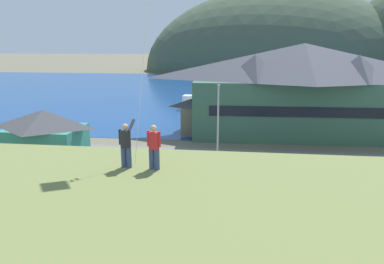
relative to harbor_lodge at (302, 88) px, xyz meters
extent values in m
plane|color=#66604C|center=(-10.99, -22.19, -5.61)|extent=(600.00, 600.00, 0.00)
cube|color=slate|center=(-10.99, -17.19, -5.56)|extent=(40.00, 20.00, 0.10)
cube|color=navy|center=(-10.99, 37.81, -5.60)|extent=(360.00, 84.00, 0.03)
ellipsoid|color=#42513D|center=(7.74, 99.19, -5.61)|extent=(100.03, 65.97, 60.05)
cube|color=#38604C|center=(0.00, 0.09, -2.36)|extent=(24.87, 9.80, 6.51)
cube|color=black|center=(0.14, -4.47, -2.03)|extent=(20.90, 0.73, 1.10)
pyramid|color=#4C4C56|center=(0.00, 0.09, 2.93)|extent=(26.38, 10.75, 4.07)
pyramid|color=#4C4C56|center=(-5.49, -1.67, 2.34)|extent=(5.12, 5.12, 2.85)
pyramid|color=#4C4C56|center=(5.58, -1.32, 2.34)|extent=(5.12, 5.12, 2.85)
cube|color=#338475|center=(-22.92, -15.78, -3.63)|extent=(5.94, 4.19, 3.98)
pyramid|color=#47474C|center=(-22.92, -15.78, -0.92)|extent=(6.41, 4.61, 1.43)
cube|color=black|center=(-22.96, -17.85, -4.22)|extent=(1.10, 0.08, 2.78)
cube|color=#756B5B|center=(-11.02, -0.45, -3.99)|extent=(6.45, 5.02, 3.25)
pyramid|color=#47474C|center=(-11.02, -0.45, -1.61)|extent=(6.98, 5.51, 1.50)
cube|color=black|center=(-10.74, -2.60, -4.48)|extent=(1.10, 0.20, 2.28)
cube|color=#70604C|center=(-11.95, 12.62, -5.26)|extent=(3.20, 14.03, 0.70)
cube|color=silver|center=(-15.29, 16.35, -5.16)|extent=(2.74, 6.52, 0.90)
cube|color=white|center=(-15.29, 16.35, -4.63)|extent=(2.66, 6.32, 0.16)
cube|color=silver|center=(-15.34, 15.87, -4.00)|extent=(1.63, 2.05, 1.10)
cube|color=silver|center=(-17.28, -15.50, -4.79)|extent=(4.29, 2.01, 0.80)
cube|color=beige|center=(-17.43, -15.51, -4.04)|extent=(2.18, 1.71, 0.70)
cube|color=black|center=(-17.43, -15.51, -4.08)|extent=(2.22, 1.74, 0.32)
cylinder|color=black|center=(-15.87, -16.35, -5.19)|extent=(0.65, 0.25, 0.64)
cylinder|color=black|center=(-15.96, -14.52, -5.19)|extent=(0.65, 0.25, 0.64)
cylinder|color=black|center=(-18.59, -16.49, -5.19)|extent=(0.65, 0.25, 0.64)
cylinder|color=black|center=(-18.69, -14.66, -5.19)|extent=(0.65, 0.25, 0.64)
cube|color=#9EA3A8|center=(-11.41, -15.40, -4.79)|extent=(4.28, 2.00, 0.80)
cube|color=gray|center=(-11.26, -15.41, -4.04)|extent=(2.18, 1.70, 0.70)
cube|color=black|center=(-11.26, -15.41, -4.08)|extent=(2.22, 1.73, 0.32)
cylinder|color=black|center=(-12.73, -14.42, -5.19)|extent=(0.65, 0.25, 0.64)
cylinder|color=black|center=(-12.82, -16.25, -5.19)|extent=(0.65, 0.25, 0.64)
cylinder|color=black|center=(-10.01, -14.55, -5.19)|extent=(0.65, 0.25, 0.64)
cylinder|color=black|center=(-10.10, -16.39, -5.19)|extent=(0.65, 0.25, 0.64)
cube|color=black|center=(-3.32, -15.85, -4.79)|extent=(4.26, 1.94, 0.80)
cube|color=black|center=(-3.17, -15.85, -4.04)|extent=(2.15, 1.67, 0.70)
cube|color=black|center=(-3.17, -15.85, -4.08)|extent=(2.20, 1.70, 0.32)
cylinder|color=black|center=(-4.65, -14.88, -5.19)|extent=(0.65, 0.24, 0.64)
cylinder|color=black|center=(-4.71, -16.72, -5.19)|extent=(0.65, 0.24, 0.64)
cylinder|color=black|center=(-1.92, -14.98, -5.19)|extent=(0.65, 0.24, 0.64)
cylinder|color=black|center=(-1.98, -16.81, -5.19)|extent=(0.65, 0.24, 0.64)
cube|color=#236633|center=(-14.75, -21.17, -4.79)|extent=(4.25, 1.92, 0.80)
cube|color=#1E562B|center=(-14.90, -21.17, -4.04)|extent=(2.14, 1.66, 0.70)
cube|color=black|center=(-14.90, -21.17, -4.08)|extent=(2.19, 1.69, 0.32)
cylinder|color=black|center=(-13.41, -22.13, -5.19)|extent=(0.65, 0.24, 0.64)
cylinder|color=black|center=(-13.36, -20.29, -5.19)|extent=(0.65, 0.24, 0.64)
cylinder|color=black|center=(-16.14, -22.05, -5.19)|extent=(0.65, 0.24, 0.64)
cylinder|color=black|center=(-16.09, -20.22, -5.19)|extent=(0.65, 0.24, 0.64)
cylinder|color=#ADADB2|center=(-9.02, -11.69, -2.00)|extent=(0.16, 0.16, 7.03)
cube|color=#4C4C51|center=(-9.02, -11.34, 1.42)|extent=(0.24, 0.70, 0.20)
cylinder|color=#384770|center=(-11.81, -29.75, 0.78)|extent=(0.20, 0.20, 0.82)
cylinder|color=#384770|center=(-11.59, -29.78, 0.78)|extent=(0.20, 0.20, 0.82)
cylinder|color=#232328|center=(-11.70, -29.77, 1.51)|extent=(0.40, 0.40, 0.64)
sphere|color=tan|center=(-11.70, -29.77, 1.99)|extent=(0.24, 0.24, 0.24)
cylinder|color=#232328|center=(-11.50, -29.61, 2.01)|extent=(0.18, 0.56, 0.43)
cylinder|color=#232328|center=(-11.92, -29.74, 1.58)|extent=(0.11, 0.11, 0.60)
cylinder|color=#384770|center=(-10.68, -29.83, 0.78)|extent=(0.20, 0.20, 0.82)
cylinder|color=#384770|center=(-10.47, -29.87, 0.78)|extent=(0.20, 0.20, 0.82)
cylinder|color=red|center=(-10.57, -29.85, 1.51)|extent=(0.40, 0.40, 0.64)
sphere|color=tan|center=(-10.57, -29.85, 1.99)|extent=(0.24, 0.24, 0.24)
cylinder|color=red|center=(-10.79, -29.81, 1.58)|extent=(0.11, 0.11, 0.60)
cylinder|color=red|center=(-10.36, -29.89, 1.58)|extent=(0.11, 0.11, 0.60)
cylinder|color=silver|center=(-11.31, -27.53, 5.75)|extent=(0.29, 3.98, 10.76)
camera|label=1|loc=(-7.58, -42.66, 5.13)|focal=33.77mm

